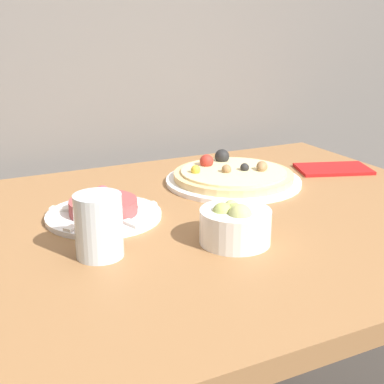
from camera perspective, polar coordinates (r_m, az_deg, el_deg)
dining_table at (r=1.08m, az=2.60°, el=-7.83°), size 1.06×0.86×0.75m
pizza_plate at (r=1.23m, az=4.39°, el=1.66°), size 0.31×0.31×0.06m
tartare_plate at (r=1.03m, az=-9.41°, el=-1.98°), size 0.22×0.22×0.06m
small_bowl at (r=0.90m, az=4.60°, el=-3.46°), size 0.12×0.12×0.08m
drinking_glass at (r=0.85m, az=-9.91°, el=-3.57°), size 0.08×0.08×0.10m
napkin at (r=1.37m, az=14.84°, el=2.40°), size 0.20×0.16×0.01m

